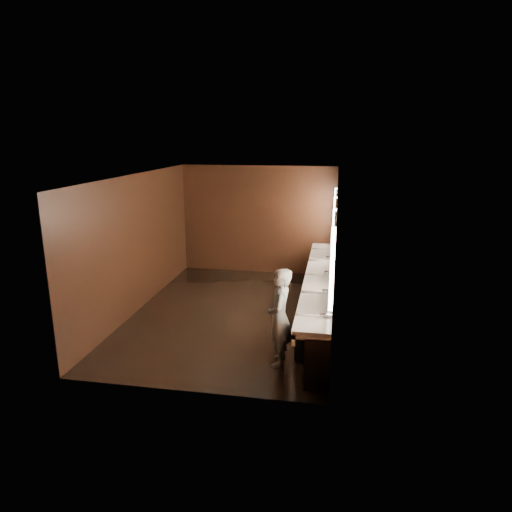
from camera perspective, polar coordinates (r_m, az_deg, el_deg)
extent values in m
plane|color=black|center=(9.47, -2.85, -7.13)|extent=(6.00, 6.00, 0.00)
cube|color=#2D2D2B|center=(8.81, -3.09, 9.99)|extent=(4.00, 6.00, 0.02)
cube|color=black|center=(11.92, 0.26, 4.52)|extent=(4.00, 0.02, 2.80)
cube|color=black|center=(6.28, -9.10, -5.36)|extent=(4.00, 0.02, 2.80)
cube|color=black|center=(9.68, -14.59, 1.58)|extent=(0.02, 6.00, 2.80)
cube|color=black|center=(8.82, 9.81, 0.56)|extent=(0.02, 6.00, 2.80)
cube|color=black|center=(9.11, 8.40, -5.45)|extent=(0.36, 5.40, 0.81)
cube|color=silver|center=(8.97, 7.90, -2.76)|extent=(0.55, 5.40, 0.12)
cube|color=silver|center=(9.01, 6.32, -3.17)|extent=(0.06, 5.40, 0.18)
cylinder|color=silver|center=(6.85, 8.73, -7.25)|extent=(0.18, 0.04, 0.04)
cylinder|color=silver|center=(7.88, 8.95, -4.26)|extent=(0.18, 0.04, 0.04)
cylinder|color=silver|center=(8.93, 9.12, -1.96)|extent=(0.18, 0.04, 0.04)
cylinder|color=silver|center=(9.99, 9.25, -0.15)|extent=(0.18, 0.04, 0.04)
cylinder|color=silver|center=(11.05, 9.35, 1.32)|extent=(0.18, 0.04, 0.04)
cube|color=#FDE5C9|center=(6.41, 9.49, -1.65)|extent=(0.06, 0.22, 1.15)
cube|color=white|center=(7.18, 9.70, 0.15)|extent=(0.03, 1.32, 1.15)
cube|color=#FDE5C9|center=(7.96, 9.65, 1.60)|extent=(0.06, 0.23, 1.15)
cube|color=white|center=(8.74, 9.81, 2.79)|extent=(0.03, 1.32, 1.15)
cube|color=#FDE5C9|center=(9.52, 9.76, 3.79)|extent=(0.06, 0.23, 1.15)
cube|color=white|center=(10.31, 9.89, 4.63)|extent=(0.03, 1.32, 1.15)
cube|color=#FDE5C9|center=(11.10, 9.85, 5.36)|extent=(0.06, 0.22, 1.15)
imported|color=#81A6C0|center=(7.22, 2.98, -7.64)|extent=(0.40, 0.59, 1.58)
cylinder|color=black|center=(7.58, 6.02, -11.03)|extent=(0.41, 0.41, 0.50)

